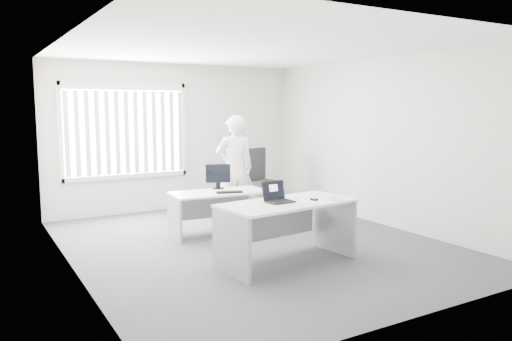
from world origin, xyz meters
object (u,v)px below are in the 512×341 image
person (235,168)px  office_chair (263,190)px  desk_near (287,219)px  desk_far (219,204)px  laptop (280,192)px  monitor (218,176)px

person → office_chair: bearing=-135.3°
office_chair → person: size_ratio=0.64×
person → desk_near: bearing=89.9°
desk_near → person: 2.58m
office_chair → person: 1.21m
desk_far → person: 1.08m
person → laptop: bearing=87.6°
desk_near → monitor: (0.01, 2.02, 0.30)m
office_chair → monitor: (-1.46, -1.04, 0.51)m
laptop → office_chair: bearing=58.7°
desk_near → person: (0.56, 2.49, 0.35)m
desk_far → laptop: bearing=-86.3°
desk_near → person: person is taller
laptop → monitor: (0.12, 2.02, -0.05)m
monitor → office_chair: bearing=55.9°
office_chair → laptop: size_ratio=3.58×
desk_near → monitor: monitor is taller
person → monitor: size_ratio=4.62×
desk_far → office_chair: 2.04m
desk_near → person: bearing=71.0°
office_chair → person: person is taller
desk_near → office_chair: 3.41m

